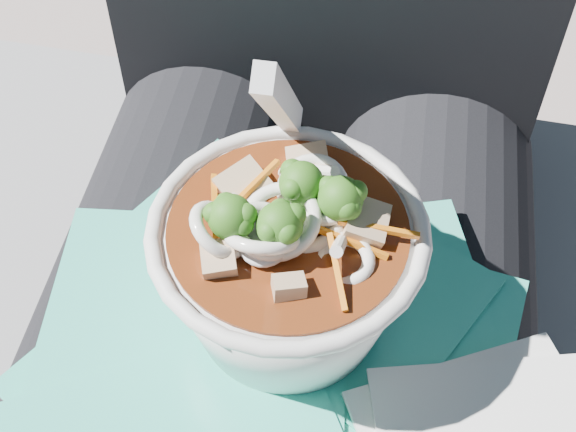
% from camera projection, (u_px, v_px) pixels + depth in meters
% --- Properties ---
extents(stone_ledge, '(1.02, 0.55, 0.43)m').
position_uv_depth(stone_ledge, '(302.00, 388.00, 0.88)').
color(stone_ledge, slate).
rests_on(stone_ledge, ground).
extents(lap, '(0.36, 0.48, 0.16)m').
position_uv_depth(lap, '(275.00, 389.00, 0.56)').
color(lap, black).
rests_on(lap, stone_ledge).
extents(person_body, '(0.34, 0.94, 0.98)m').
position_uv_depth(person_body, '(296.00, 258.00, 0.59)').
color(person_body, black).
rests_on(person_body, ground).
extents(plastic_bag, '(0.31, 0.38, 0.02)m').
position_uv_depth(plastic_bag, '(263.00, 369.00, 0.47)').
color(plastic_bag, teal).
rests_on(plastic_bag, lap).
extents(udon_bowl, '(0.15, 0.16, 0.19)m').
position_uv_depth(udon_bowl, '(288.00, 260.00, 0.44)').
color(udon_bowl, silver).
rests_on(udon_bowl, plastic_bag).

